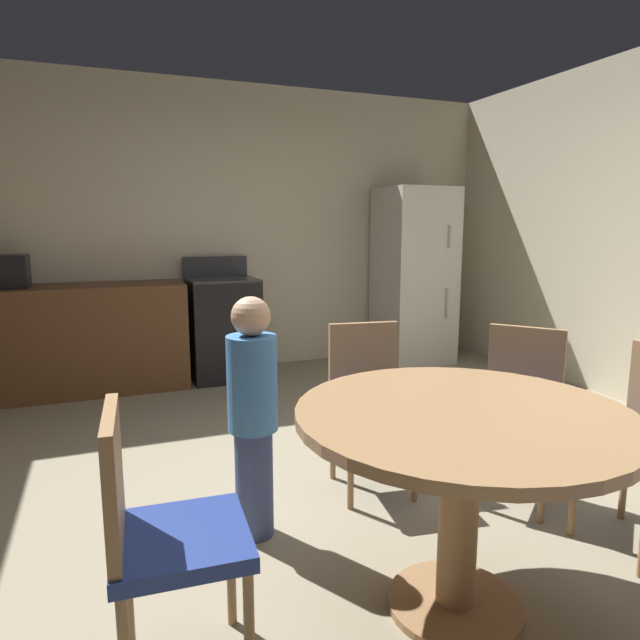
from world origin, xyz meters
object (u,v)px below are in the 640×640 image
Objects in this scene: dining_table at (461,453)px; chair_northeast at (519,401)px; chair_north at (369,395)px; refrigerator at (414,276)px; person_child at (253,412)px; chair_west at (158,528)px; oven_range at (223,327)px.

chair_northeast is (0.81, 0.63, -0.10)m from dining_table.
dining_table is at bearing 0.00° from chair_north.
refrigerator is 3.57m from person_child.
chair_north reaches higher than dining_table.
chair_west is 1.51m from chair_north.
oven_range reaches higher than chair_west.
refrigerator is 2.97m from chair_northeast.
person_child is (0.47, 0.69, 0.08)m from chair_west.
chair_north is at bearing -125.30° from refrigerator.
chair_west is at bearing -42.65° from chair_north.
person_child is at bearing -61.07° from chair_north.
chair_north is at bearing 74.34° from person_child.
chair_northeast is at bearing -110.31° from refrigerator.
chair_west is 1.00× the size of chair_northeast.
chair_west is 1.00× the size of chair_north.
oven_range is 1.01× the size of person_child.
chair_northeast is 0.80× the size of person_child.
dining_table is 1.03m from chair_north.
person_child is (-0.42, -2.70, 0.11)m from oven_range.
oven_range is at bearing -109.60° from chair_northeast.
oven_range is at bearing 92.20° from dining_table.
dining_table is 1.03m from chair_northeast.
chair_west is 0.80× the size of person_child.
chair_northeast is at bearing 48.66° from person_child.
chair_west is (-0.89, -3.39, 0.03)m from oven_range.
chair_north is at bearing 42.65° from chair_west.
oven_range is 0.94× the size of dining_table.
person_child is (-2.38, -2.64, -0.30)m from refrigerator.
dining_table is at bearing 0.00° from person_child.
refrigerator is 2.02× the size of chair_northeast.
dining_table is (0.13, -3.45, 0.13)m from oven_range.
refrigerator reaches higher than dining_table.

